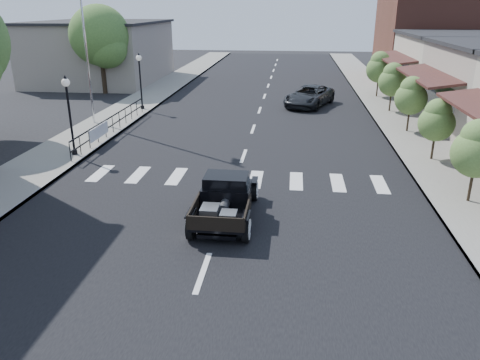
# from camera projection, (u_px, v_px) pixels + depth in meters

# --- Properties ---
(ground) EXTENTS (120.00, 120.00, 0.00)m
(ground) POSITION_uv_depth(u_px,v_px,m) (220.00, 223.00, 14.87)
(ground) COLOR black
(ground) RESTS_ON ground
(road) EXTENTS (14.00, 80.00, 0.02)m
(road) POSITION_uv_depth(u_px,v_px,m) (257.00, 117.00, 28.82)
(road) COLOR black
(road) RESTS_ON ground
(road_markings) EXTENTS (12.00, 60.00, 0.06)m
(road_markings) POSITION_uv_depth(u_px,v_px,m) (250.00, 139.00, 24.17)
(road_markings) COLOR silver
(road_markings) RESTS_ON ground
(sidewalk_left) EXTENTS (3.00, 80.00, 0.15)m
(sidewalk_left) POSITION_uv_depth(u_px,v_px,m) (124.00, 113.00, 29.69)
(sidewalk_left) COLOR gray
(sidewalk_left) RESTS_ON ground
(sidewalk_right) EXTENTS (3.00, 80.00, 0.15)m
(sidewalk_right) POSITION_uv_depth(u_px,v_px,m) (399.00, 120.00, 27.90)
(sidewalk_right) COLOR gray
(sidewalk_right) RESTS_ON ground
(low_building_left) EXTENTS (10.00, 12.00, 5.00)m
(low_building_left) POSITION_uv_depth(u_px,v_px,m) (101.00, 53.00, 41.62)
(low_building_left) COLOR gray
(low_building_left) RESTS_ON ground
(storefront_far) EXTENTS (10.00, 9.00, 4.50)m
(storefront_far) POSITION_uv_depth(u_px,v_px,m) (477.00, 69.00, 32.96)
(storefront_far) COLOR #B6AC9A
(storefront_far) RESTS_ON ground
(far_building_right) EXTENTS (11.00, 10.00, 7.00)m
(far_building_right) POSITION_uv_depth(u_px,v_px,m) (445.00, 41.00, 41.77)
(far_building_right) COLOR brown
(far_building_right) RESTS_ON ground
(railing) EXTENTS (0.08, 10.00, 1.00)m
(railing) POSITION_uv_depth(u_px,v_px,m) (113.00, 123.00, 24.71)
(railing) COLOR black
(railing) RESTS_ON sidewalk_left
(banner) EXTENTS (0.04, 2.20, 0.60)m
(banner) POSITION_uv_depth(u_px,v_px,m) (100.00, 136.00, 22.92)
(banner) COLOR silver
(banner) RESTS_ON sidewalk_left
(lamp_post_b) EXTENTS (0.36, 0.36, 3.53)m
(lamp_post_b) POSITION_uv_depth(u_px,v_px,m) (70.00, 116.00, 20.58)
(lamp_post_b) COLOR black
(lamp_post_b) RESTS_ON sidewalk_left
(lamp_post_c) EXTENTS (0.36, 0.36, 3.53)m
(lamp_post_c) POSITION_uv_depth(u_px,v_px,m) (140.00, 81.00, 29.88)
(lamp_post_c) COLOR black
(lamp_post_c) RESTS_ON sidewalk_left
(flagpole) EXTENTS (0.12, 0.12, 12.48)m
(flagpole) POSITION_uv_depth(u_px,v_px,m) (81.00, 7.00, 24.76)
(flagpole) COLOR silver
(flagpole) RESTS_ON sidewalk_left
(big_tree_far) EXTENTS (4.50, 4.50, 6.61)m
(big_tree_far) POSITION_uv_depth(u_px,v_px,m) (101.00, 50.00, 35.49)
(big_tree_far) COLOR #42672C
(big_tree_far) RESTS_ON ground
(small_tree_a) EXTENTS (1.66, 1.66, 2.76)m
(small_tree_a) POSITION_uv_depth(u_px,v_px,m) (475.00, 163.00, 15.69)
(small_tree_a) COLOR #4D6F32
(small_tree_a) RESTS_ON sidewalk_right
(small_tree_b) EXTENTS (1.53, 1.53, 2.56)m
(small_tree_b) POSITION_uv_depth(u_px,v_px,m) (435.00, 130.00, 20.13)
(small_tree_b) COLOR #4D6F32
(small_tree_b) RESTS_ON sidewalk_right
(small_tree_c) EXTENTS (1.68, 1.68, 2.79)m
(small_tree_c) POSITION_uv_depth(u_px,v_px,m) (410.00, 105.00, 24.64)
(small_tree_c) COLOR #4D6F32
(small_tree_c) RESTS_ON sidewalk_right
(small_tree_d) EXTENTS (1.75, 1.75, 2.91)m
(small_tree_d) POSITION_uv_depth(u_px,v_px,m) (392.00, 88.00, 29.39)
(small_tree_d) COLOR #4D6F32
(small_tree_d) RESTS_ON sidewalk_right
(small_tree_e) EXTENTS (1.87, 1.87, 3.12)m
(small_tree_e) POSITION_uv_depth(u_px,v_px,m) (379.00, 75.00, 34.12)
(small_tree_e) COLOR #4D6F32
(small_tree_e) RESTS_ON sidewalk_right
(hotrod_pickup) EXTENTS (2.01, 4.27, 1.47)m
(hotrod_pickup) POSITION_uv_depth(u_px,v_px,m) (226.00, 198.00, 14.89)
(hotrod_pickup) COLOR black
(hotrod_pickup) RESTS_ON ground
(second_car) EXTENTS (3.90, 5.40, 1.36)m
(second_car) POSITION_uv_depth(u_px,v_px,m) (309.00, 96.00, 31.73)
(second_car) COLOR black
(second_car) RESTS_ON ground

